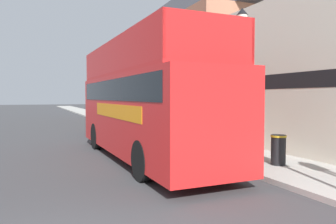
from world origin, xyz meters
The scene contains 11 objects.
ground_plane centered at (0.00, 21.00, 0.00)m, with size 144.00×144.00×0.00m, color #3D3D3F.
sidewalk centered at (6.97, 18.00, 0.07)m, with size 2.89×108.00×0.14m.
brick_terrace_rear centered at (11.42, 21.80, 5.33)m, with size 6.00×21.47×10.65m.
tour_bus centered at (3.63, 7.13, 1.90)m, with size 2.58×9.79×4.13m.
parked_car_ahead_of_bus centered at (4.41, 15.57, 0.66)m, with size 1.81×3.93×1.40m.
pedestrian_second centered at (6.28, 4.39, 1.07)m, with size 0.40×0.22×1.54m.
pedestrian_third centered at (7.19, 7.85, 1.25)m, with size 0.48×0.27×1.85m.
lamp_post_nearest centered at (6.01, 4.59, 3.47)m, with size 0.35×0.35×4.84m.
lamp_post_second centered at (5.98, 13.61, 3.25)m, with size 0.35×0.35×4.48m.
lamp_post_third centered at (5.95, 22.62, 3.52)m, with size 0.35×0.35×4.92m.
litter_bin centered at (6.88, 3.88, 0.63)m, with size 0.48×0.48×0.93m.
Camera 1 is at (-0.14, -3.95, 2.24)m, focal length 35.00 mm.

